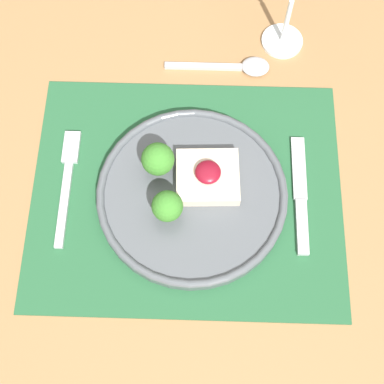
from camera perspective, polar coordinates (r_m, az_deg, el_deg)
ground_plane at (r=1.52m, az=-0.30°, el=-10.84°), size 8.00×8.00×0.00m
dining_table at (r=0.88m, az=-0.51°, el=-2.49°), size 1.16×1.03×0.76m
placemat at (r=0.79m, az=-0.57°, el=-0.01°), size 0.46×0.37×0.00m
dinner_plate at (r=0.77m, az=-0.13°, el=0.00°), size 0.28×0.28×0.07m
fork at (r=0.81m, az=-13.15°, el=1.41°), size 0.02×0.19×0.01m
knife at (r=0.79m, az=11.51°, el=-1.04°), size 0.02×0.19×0.01m
spoon at (r=0.90m, az=5.21°, el=13.19°), size 0.17×0.04×0.01m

